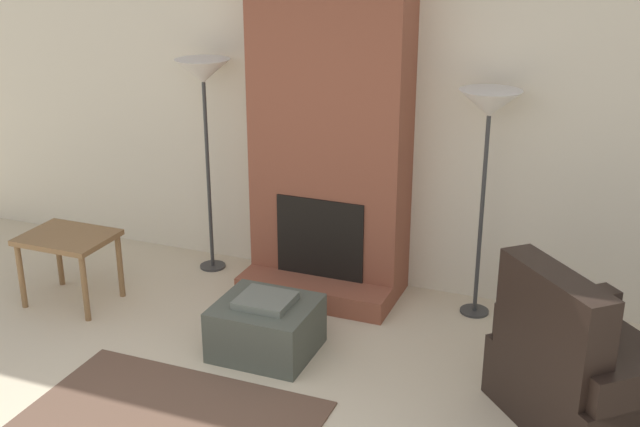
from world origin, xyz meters
TOP-DOWN VIEW (x-y plane):
  - wall_back at (0.00, 3.11)m, footprint 8.15×0.06m
  - fireplace at (0.00, 2.86)m, footprint 1.18×0.72m
  - ottoman at (-0.02, 1.73)m, footprint 0.64×0.59m
  - armchair at (2.02, 1.69)m, footprint 1.32×1.32m
  - side_table at (-1.70, 1.87)m, footprint 0.65×0.51m
  - floor_lamp_left at (-1.03, 2.82)m, footprint 0.43×0.43m
  - floor_lamp_right at (1.17, 2.82)m, footprint 0.43×0.43m

SIDE VIEW (x-z plane):
  - ottoman at x=-0.02m, z-range -0.02..0.39m
  - armchair at x=2.02m, z-range -0.20..0.79m
  - side_table at x=-1.70m, z-range 0.19..0.74m
  - fireplace at x=0.00m, z-range -0.06..2.54m
  - wall_back at x=0.00m, z-range 0.00..2.60m
  - floor_lamp_right at x=1.17m, z-range 0.68..2.35m
  - floor_lamp_left at x=-1.03m, z-range 0.71..2.45m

